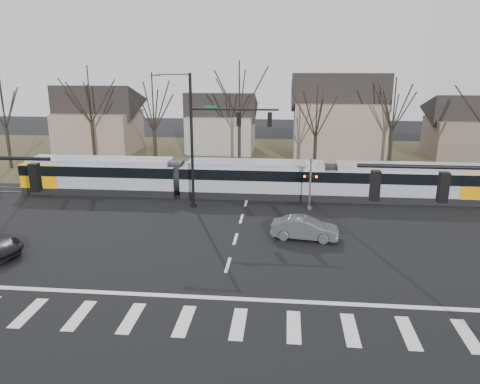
{
  "coord_description": "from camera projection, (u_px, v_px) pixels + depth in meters",
  "views": [
    {
      "loc": [
        3.02,
        -21.95,
        11.06
      ],
      "look_at": [
        0.0,
        9.0,
        2.3
      ],
      "focal_mm": 35.0,
      "sensor_mm": 36.0,
      "label": 1
    }
  ],
  "objects": [
    {
      "name": "rail_crossing_signal",
      "position": [
        310.0,
        186.0,
        35.58
      ],
      "size": [
        1.08,
        0.36,
        4.0
      ],
      "color": "#59595B",
      "rests_on": "ground"
    },
    {
      "name": "house_d",
      "position": [
        466.0,
        124.0,
        54.52
      ],
      "size": [
        8.64,
        7.56,
        7.65
      ],
      "color": "brown",
      "rests_on": "ground"
    },
    {
      "name": "lane_dashes",
      "position": [
        248.0,
        196.0,
        39.63
      ],
      "size": [
        0.18,
        30.0,
        0.01
      ],
      "color": "silver",
      "rests_on": "ground"
    },
    {
      "name": "crosswalk",
      "position": [
        211.0,
        322.0,
        20.47
      ],
      "size": [
        27.0,
        2.6,
        0.01
      ],
      "color": "silver",
      "rests_on": "ground"
    },
    {
      "name": "ground",
      "position": [
        223.0,
        281.0,
        24.31
      ],
      "size": [
        140.0,
        140.0,
        0.0
      ],
      "primitive_type": "plane",
      "color": "black"
    },
    {
      "name": "house_c",
      "position": [
        338.0,
        113.0,
        53.66
      ],
      "size": [
        10.8,
        8.64,
        10.1
      ],
      "color": "#7E695B",
      "rests_on": "ground"
    },
    {
      "name": "signal_pole_far",
      "position": [
        213.0,
        135.0,
        34.96
      ],
      "size": [
        9.28,
        0.44,
        10.2
      ],
      "color": "black",
      "rests_on": "ground"
    },
    {
      "name": "tree_row",
      "position": [
        276.0,
        122.0,
        47.67
      ],
      "size": [
        59.2,
        7.2,
        10.0
      ],
      "color": "black",
      "rests_on": "ground"
    },
    {
      "name": "stop_line",
      "position": [
        218.0,
        298.0,
        22.58
      ],
      "size": [
        28.0,
        0.35,
        0.01
      ],
      "primitive_type": "cube",
      "color": "silver",
      "rests_on": "ground"
    },
    {
      "name": "rail_pair",
      "position": [
        248.0,
        196.0,
        39.44
      ],
      "size": [
        90.0,
        1.52,
        0.06
      ],
      "color": "#59595E",
      "rests_on": "ground"
    },
    {
      "name": "grass_verge",
      "position": [
        259.0,
        158.0,
        54.96
      ],
      "size": [
        140.0,
        28.0,
        0.01
      ],
      "primitive_type": "cube",
      "color": "#38331E",
      "rests_on": "ground"
    },
    {
      "name": "house_b",
      "position": [
        221.0,
        120.0,
        58.19
      ],
      "size": [
        8.64,
        7.56,
        7.65
      ],
      "color": "gray",
      "rests_on": "ground"
    },
    {
      "name": "tram",
      "position": [
        253.0,
        177.0,
        39.16
      ],
      "size": [
        39.4,
        2.93,
        2.99
      ],
      "color": "gray",
      "rests_on": "ground"
    },
    {
      "name": "house_a",
      "position": [
        98.0,
        116.0,
        57.54
      ],
      "size": [
        9.72,
        8.64,
        8.6
      ],
      "color": "#7E695B",
      "rests_on": "ground"
    },
    {
      "name": "sedan",
      "position": [
        305.0,
        228.0,
        29.93
      ],
      "size": [
        2.55,
        4.64,
        1.41
      ],
      "primitive_type": "imported",
      "rotation": [
        0.0,
        0.0,
        1.44
      ],
      "color": "#484A4F",
      "rests_on": "ground"
    }
  ]
}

